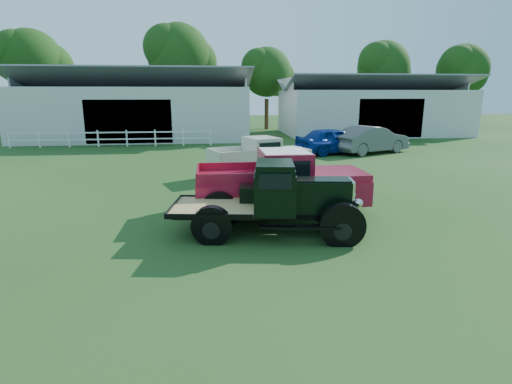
{
  "coord_description": "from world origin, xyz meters",
  "views": [
    {
      "loc": [
        -1.05,
        -9.67,
        3.78
      ],
      "look_at": [
        0.2,
        1.2,
        1.05
      ],
      "focal_mm": 28.0,
      "sensor_mm": 36.0,
      "label": 1
    }
  ],
  "objects_px": {
    "white_pickup": "(260,157)",
    "misc_car_grey": "(371,140)",
    "vintage_flatbed": "(271,199)",
    "misc_car_blue": "(333,141)",
    "red_pickup": "(281,181)"
  },
  "relations": [
    {
      "from": "red_pickup",
      "to": "misc_car_blue",
      "type": "xyz_separation_m",
      "value": [
        5.54,
        12.27,
        -0.18
      ]
    },
    {
      "from": "vintage_flatbed",
      "to": "white_pickup",
      "type": "height_order",
      "value": "vintage_flatbed"
    },
    {
      "from": "white_pickup",
      "to": "misc_car_blue",
      "type": "xyz_separation_m",
      "value": [
        5.49,
        6.45,
        -0.05
      ]
    },
    {
      "from": "vintage_flatbed",
      "to": "misc_car_grey",
      "type": "relative_size",
      "value": 0.97
    },
    {
      "from": "misc_car_blue",
      "to": "red_pickup",
      "type": "bearing_deg",
      "value": 137.68
    },
    {
      "from": "white_pickup",
      "to": "misc_car_grey",
      "type": "relative_size",
      "value": 0.92
    },
    {
      "from": "misc_car_grey",
      "to": "misc_car_blue",
      "type": "bearing_deg",
      "value": 65.88
    },
    {
      "from": "vintage_flatbed",
      "to": "misc_car_grey",
      "type": "distance_m",
      "value": 16.72
    },
    {
      "from": "red_pickup",
      "to": "white_pickup",
      "type": "height_order",
      "value": "red_pickup"
    },
    {
      "from": "misc_car_blue",
      "to": "misc_car_grey",
      "type": "bearing_deg",
      "value": -107.98
    },
    {
      "from": "vintage_flatbed",
      "to": "white_pickup",
      "type": "xyz_separation_m",
      "value": [
        0.68,
        7.84,
        -0.12
      ]
    },
    {
      "from": "red_pickup",
      "to": "misc_car_grey",
      "type": "xyz_separation_m",
      "value": [
        8.06,
        12.27,
        -0.16
      ]
    },
    {
      "from": "vintage_flatbed",
      "to": "misc_car_blue",
      "type": "xyz_separation_m",
      "value": [
        6.16,
        14.29,
        -0.17
      ]
    },
    {
      "from": "vintage_flatbed",
      "to": "red_pickup",
      "type": "relative_size",
      "value": 0.91
    },
    {
      "from": "white_pickup",
      "to": "misc_car_blue",
      "type": "height_order",
      "value": "white_pickup"
    }
  ]
}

